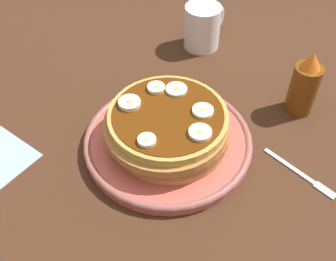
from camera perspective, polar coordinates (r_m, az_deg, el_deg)
ground_plane at (r=69.62cm, az=-0.00°, el=-2.92°), size 140.00×140.00×3.00cm
plate at (r=67.62cm, az=-0.00°, el=-1.46°), size 27.65×27.65×2.13cm
pancake_stack at (r=64.77cm, az=-0.12°, el=0.32°), size 19.81×20.00×5.72cm
banana_slice_0 at (r=64.60cm, az=-5.37°, el=3.80°), size 3.53×3.53×0.94cm
banana_slice_1 at (r=58.94cm, az=-2.95°, el=-1.39°), size 2.72×2.72×0.84cm
banana_slice_2 at (r=63.40cm, az=4.85°, el=2.72°), size 3.34×3.34×0.75cm
banana_slice_3 at (r=66.92cm, az=1.17°, el=5.70°), size 3.52×3.52×0.68cm
banana_slice_4 at (r=60.23cm, az=4.65°, el=-0.17°), size 3.47×3.47×0.84cm
banana_slice_5 at (r=67.09cm, az=-1.65°, el=5.91°), size 2.92×2.92×0.86cm
coffee_mug at (r=87.91cm, az=4.93°, el=14.31°), size 10.83×7.43×9.09cm
fork at (r=67.67cm, az=18.25°, el=-5.87°), size 1.93×13.04×0.50cm
syrup_bottle at (r=74.71cm, az=18.39°, el=5.93°), size 4.89×4.89×12.34cm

